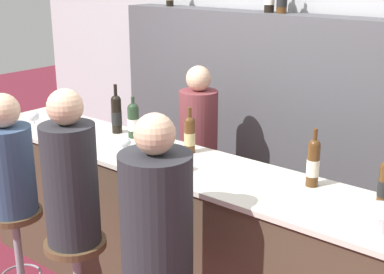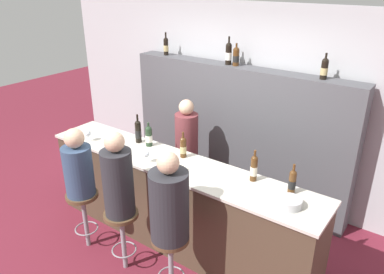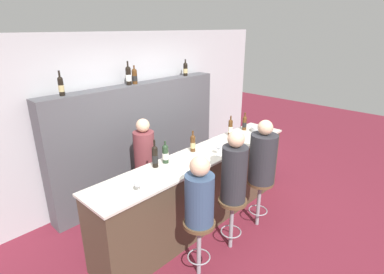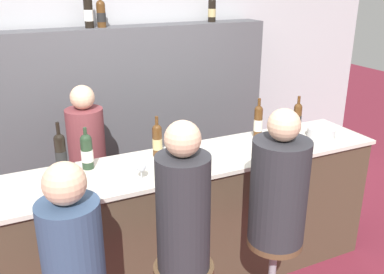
% 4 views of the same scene
% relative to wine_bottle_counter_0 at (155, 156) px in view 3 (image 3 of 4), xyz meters
% --- Properties ---
extents(ground_plane, '(16.00, 16.00, 0.00)m').
position_rel_wine_bottle_counter_0_xyz_m(ground_plane, '(0.67, -0.45, -1.18)').
color(ground_plane, maroon).
extents(wall_back, '(6.40, 0.05, 2.60)m').
position_rel_wine_bottle_counter_0_xyz_m(wall_back, '(0.67, 1.40, 0.12)').
color(wall_back, '#B2B2B7').
rests_on(wall_back, ground_plane).
extents(bar_counter, '(3.35, 0.61, 1.04)m').
position_rel_wine_bottle_counter_0_xyz_m(bar_counter, '(0.67, -0.16, -0.66)').
color(bar_counter, '#473828').
rests_on(bar_counter, ground_plane).
extents(back_bar_cabinet, '(3.15, 0.28, 1.84)m').
position_rel_wine_bottle_counter_0_xyz_m(back_bar_cabinet, '(0.67, 1.17, -0.27)').
color(back_bar_cabinet, '#4C4C51').
rests_on(back_bar_cabinet, ground_plane).
extents(wine_bottle_counter_0, '(0.07, 0.07, 0.35)m').
position_rel_wine_bottle_counter_0_xyz_m(wine_bottle_counter_0, '(0.00, 0.00, 0.00)').
color(wine_bottle_counter_0, black).
rests_on(wine_bottle_counter_0, bar_counter).
extents(wine_bottle_counter_1, '(0.08, 0.08, 0.29)m').
position_rel_wine_bottle_counter_0_xyz_m(wine_bottle_counter_1, '(0.17, 0.00, -0.02)').
color(wine_bottle_counter_1, '#233823').
rests_on(wine_bottle_counter_1, bar_counter).
extents(wine_bottle_counter_2, '(0.07, 0.07, 0.30)m').
position_rel_wine_bottle_counter_0_xyz_m(wine_bottle_counter_2, '(0.68, 0.00, -0.02)').
color(wine_bottle_counter_2, '#4C2D14').
rests_on(wine_bottle_counter_2, bar_counter).
extents(wine_bottle_counter_3, '(0.07, 0.07, 0.33)m').
position_rel_wine_bottle_counter_0_xyz_m(wine_bottle_counter_3, '(1.54, 0.00, -0.00)').
color(wine_bottle_counter_3, '#4C2D14').
rests_on(wine_bottle_counter_3, bar_counter).
extents(wine_bottle_counter_4, '(0.07, 0.07, 0.30)m').
position_rel_wine_bottle_counter_0_xyz_m(wine_bottle_counter_4, '(1.93, 0.00, -0.02)').
color(wine_bottle_counter_4, '#4C2D14').
rests_on(wine_bottle_counter_4, bar_counter).
extents(wine_bottle_backbar_0, '(0.07, 0.07, 0.32)m').
position_rel_wine_bottle_counter_0_xyz_m(wine_bottle_backbar_0, '(-0.51, 1.17, 0.78)').
color(wine_bottle_backbar_0, black).
rests_on(wine_bottle_backbar_0, back_bar_cabinet).
extents(wine_bottle_backbar_1, '(0.08, 0.08, 0.35)m').
position_rel_wine_bottle_counter_0_xyz_m(wine_bottle_backbar_1, '(0.51, 1.17, 0.80)').
color(wine_bottle_backbar_1, black).
rests_on(wine_bottle_backbar_1, back_bar_cabinet).
extents(wine_bottle_backbar_2, '(0.08, 0.08, 0.28)m').
position_rel_wine_bottle_counter_0_xyz_m(wine_bottle_backbar_2, '(0.62, 1.17, 0.77)').
color(wine_bottle_backbar_2, '#4C2D14').
rests_on(wine_bottle_backbar_2, back_bar_cabinet).
extents(wine_bottle_backbar_3, '(0.08, 0.08, 0.29)m').
position_rel_wine_bottle_counter_0_xyz_m(wine_bottle_backbar_3, '(1.73, 1.17, 0.77)').
color(wine_bottle_backbar_3, black).
rests_on(wine_bottle_backbar_3, back_bar_cabinet).
extents(wine_glass_0, '(0.08, 0.08, 0.14)m').
position_rel_wine_bottle_counter_0_xyz_m(wine_glass_0, '(-0.51, -0.33, -0.04)').
color(wine_glass_0, silver).
rests_on(wine_glass_0, bar_counter).
extents(wine_glass_1, '(0.07, 0.07, 0.13)m').
position_rel_wine_bottle_counter_0_xyz_m(wine_glass_1, '(0.43, -0.33, -0.05)').
color(wine_glass_1, silver).
rests_on(wine_glass_1, bar_counter).
extents(wine_glass_2, '(0.08, 0.08, 0.15)m').
position_rel_wine_bottle_counter_0_xyz_m(wine_glass_2, '(0.82, -0.33, -0.03)').
color(wine_glass_2, silver).
rests_on(wine_glass_2, bar_counter).
extents(metal_bowl, '(0.22, 0.22, 0.08)m').
position_rel_wine_bottle_counter_0_xyz_m(metal_bowl, '(2.00, -0.22, -0.10)').
color(metal_bowl, '#B7B7BC').
rests_on(metal_bowl, bar_counter).
extents(bar_stool_left, '(0.35, 0.35, 0.70)m').
position_rel_wine_bottle_counter_0_xyz_m(bar_stool_left, '(-0.10, -0.82, -0.64)').
color(bar_stool_left, gray).
rests_on(bar_stool_left, ground_plane).
extents(guest_seated_left, '(0.31, 0.31, 0.77)m').
position_rel_wine_bottle_counter_0_xyz_m(guest_seated_left, '(-0.10, -0.82, -0.15)').
color(guest_seated_left, '#334766').
rests_on(guest_seated_left, bar_stool_left).
extents(bar_stool_middle, '(0.35, 0.35, 0.70)m').
position_rel_wine_bottle_counter_0_xyz_m(bar_stool_middle, '(0.50, -0.82, -0.64)').
color(bar_stool_middle, gray).
rests_on(bar_stool_middle, ground_plane).
extents(guest_seated_middle, '(0.30, 0.30, 0.88)m').
position_rel_wine_bottle_counter_0_xyz_m(guest_seated_middle, '(0.50, -0.82, -0.10)').
color(guest_seated_middle, '#28282D').
rests_on(guest_seated_middle, bar_stool_middle).
extents(bar_stool_right, '(0.35, 0.35, 0.70)m').
position_rel_wine_bottle_counter_0_xyz_m(bar_stool_right, '(1.14, -0.82, -0.64)').
color(bar_stool_right, gray).
rests_on(bar_stool_right, ground_plane).
extents(guest_seated_right, '(0.35, 0.35, 0.86)m').
position_rel_wine_bottle_counter_0_xyz_m(guest_seated_right, '(1.14, -0.82, -0.12)').
color(guest_seated_right, '#28282D').
rests_on(guest_seated_right, bar_stool_right).
extents(bartender, '(0.30, 0.30, 1.48)m').
position_rel_wine_bottle_counter_0_xyz_m(bartender, '(0.28, 0.58, -0.50)').
color(bartender, brown).
rests_on(bartender, ground_plane).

